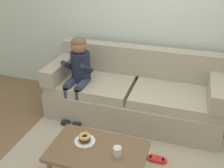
# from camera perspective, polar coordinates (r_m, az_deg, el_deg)

# --- Properties ---
(ground) EXTENTS (10.00, 10.00, 0.00)m
(ground) POSITION_cam_1_polar(r_m,az_deg,el_deg) (3.02, 2.68, -15.67)
(ground) COLOR brown
(wall_back) EXTENTS (8.00, 0.10, 2.80)m
(wall_back) POSITION_cam_1_polar(r_m,az_deg,el_deg) (3.64, 9.33, 16.66)
(wall_back) COLOR beige
(wall_back) RESTS_ON ground
(couch) EXTENTS (2.27, 0.90, 0.91)m
(couch) POSITION_cam_1_polar(r_m,az_deg,el_deg) (3.50, 4.81, -2.17)
(couch) COLOR tan
(couch) RESTS_ON ground
(coffee_table) EXTENTS (0.93, 0.57, 0.39)m
(coffee_table) POSITION_cam_1_polar(r_m,az_deg,el_deg) (2.54, -3.26, -15.16)
(coffee_table) COLOR brown
(coffee_table) RESTS_ON ground
(person_child) EXTENTS (0.34, 0.58, 1.10)m
(person_child) POSITION_cam_1_polar(r_m,az_deg,el_deg) (3.39, -7.56, 3.00)
(person_child) COLOR #1E2338
(person_child) RESTS_ON ground
(plate) EXTENTS (0.21, 0.21, 0.01)m
(plate) POSITION_cam_1_polar(r_m,az_deg,el_deg) (2.60, -6.11, -12.64)
(plate) COLOR white
(plate) RESTS_ON coffee_table
(donut) EXTENTS (0.15, 0.15, 0.04)m
(donut) POSITION_cam_1_polar(r_m,az_deg,el_deg) (2.59, -6.14, -12.22)
(donut) COLOR #422619
(donut) RESTS_ON plate
(donut_second) EXTENTS (0.17, 0.17, 0.04)m
(donut_second) POSITION_cam_1_polar(r_m,az_deg,el_deg) (2.56, -6.18, -11.60)
(donut_second) COLOR tan
(donut_second) RESTS_ON donut
(mug) EXTENTS (0.08, 0.08, 0.09)m
(mug) POSITION_cam_1_polar(r_m,az_deg,el_deg) (2.42, 1.21, -14.87)
(mug) COLOR silver
(mug) RESTS_ON coffee_table
(toy_controller) EXTENTS (0.23, 0.09, 0.05)m
(toy_controller) POSITION_cam_1_polar(r_m,az_deg,el_deg) (2.97, 9.97, -16.39)
(toy_controller) COLOR red
(toy_controller) RESTS_ON ground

